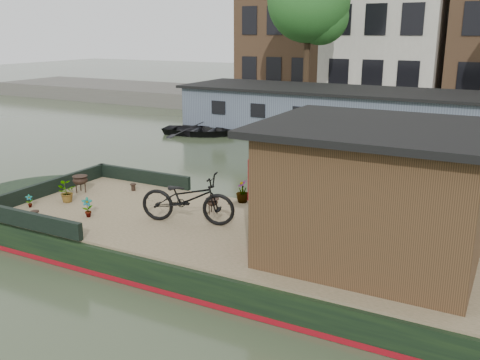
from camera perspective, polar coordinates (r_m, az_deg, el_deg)
The scene contains 18 objects.
ground at distance 11.03m, azimuth 2.35°, elevation -9.03°, with size 120.00×120.00×0.00m, color #2A3320.
houseboat_hull at distance 11.51m, azimuth -3.65°, elevation -6.48°, with size 14.01×4.02×0.60m.
houseboat_deck at distance 10.79m, azimuth 2.39°, elevation -6.02°, with size 11.80×3.80×0.05m, color #8D7557.
bow_bulwark at distance 13.57m, azimuth -17.26°, elevation -1.23°, with size 3.00×4.00×0.35m.
cabin at distance 9.69m, azimuth 14.21°, elevation -1.20°, with size 4.00×3.50×2.42m.
bicycle at distance 11.33m, azimuth -5.60°, elevation -1.97°, with size 0.71×2.05×1.08m, color black.
potted_plant_a at distance 12.17m, azimuth -15.97°, elevation -2.83°, with size 0.23×0.16×0.44m, color #96402B.
potted_plant_c at distance 13.37m, azimuth -18.10°, elevation -1.25°, with size 0.43×0.38×0.48m, color brown.
potted_plant_d at distance 12.69m, azimuth 0.27°, elevation -1.19°, with size 0.31×0.31×0.55m, color #973829.
potted_plant_e at distance 13.28m, azimuth -21.54°, elevation -2.11°, with size 0.16×0.11×0.30m, color brown.
brazier_front at distance 11.96m, azimuth -2.96°, elevation -2.79°, with size 0.32×0.32×0.35m, color black, non-canonical shape.
brazier_rear at distance 14.08m, azimuth -16.65°, elevation -0.41°, with size 0.40×0.40×0.43m, color black, non-canonical shape.
bollard_port at distance 13.92m, azimuth -11.32°, elevation -0.76°, with size 0.16×0.16×0.18m, color black.
bollard_stbd at distance 12.38m, azimuth -21.01°, elevation -3.55°, with size 0.18×0.18×0.21m, color black.
dinghy at distance 24.43m, azimuth -4.36°, elevation 5.63°, with size 2.40×3.36×0.70m, color black.
far_houseboat at distance 23.73m, azimuth 17.34°, elevation 6.18°, with size 20.40×4.40×2.11m.
quay at distance 30.15m, azimuth 19.69°, elevation 6.88°, with size 60.00×6.00×0.90m, color #47443F.
tree_left at distance 30.10m, azimuth 7.64°, elevation 18.04°, with size 4.40×4.40×7.40m.
Camera 1 is at (4.31, -9.04, 4.62)m, focal length 40.00 mm.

